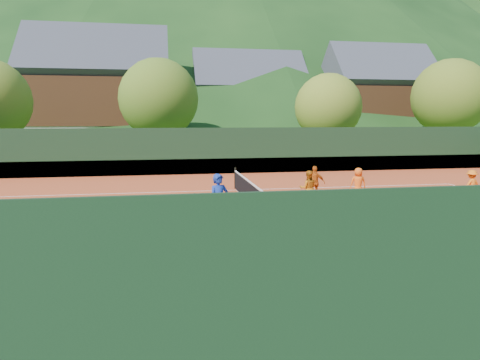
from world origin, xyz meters
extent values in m
plane|color=#294F18|center=(0.00, 0.00, 0.00)|extent=(400.00, 400.00, 0.00)
cube|color=#B8411D|center=(0.00, 0.00, 0.01)|extent=(40.00, 24.00, 0.02)
cone|color=black|center=(90.00, 150.00, 47.50)|extent=(260.00, 260.00, 95.00)
imported|color=navy|center=(-1.84, -2.14, 0.95)|extent=(0.80, 0.67, 1.86)
imported|color=#CA6C11|center=(2.27, 1.08, 0.76)|extent=(0.81, 0.69, 1.49)
imported|color=#CA5712|center=(3.02, 2.40, 0.78)|extent=(0.96, 0.62, 1.52)
imported|color=orange|center=(4.96, 2.13, 0.74)|extent=(0.78, 0.59, 1.43)
imported|color=orange|center=(9.90, 1.18, 0.69)|extent=(0.95, 0.66, 1.34)
sphere|color=#BFEE27|center=(1.80, -6.35, 0.05)|extent=(0.07, 0.07, 0.07)
sphere|color=#BFEE27|center=(-7.64, -1.64, 0.05)|extent=(0.07, 0.07, 0.07)
sphere|color=#BFEE27|center=(-2.08, -1.63, 0.05)|extent=(0.07, 0.07, 0.07)
sphere|color=#BFEE27|center=(-3.19, -5.67, 0.05)|extent=(0.07, 0.07, 0.07)
sphere|color=#BFEE27|center=(-3.07, -1.65, 0.05)|extent=(0.07, 0.07, 0.07)
sphere|color=#BFEE27|center=(4.70, -5.16, 0.05)|extent=(0.07, 0.07, 0.07)
sphere|color=#BFEE27|center=(-0.98, -2.61, 0.05)|extent=(0.07, 0.07, 0.07)
sphere|color=#BFEE27|center=(4.04, -4.01, 0.05)|extent=(0.07, 0.07, 0.07)
sphere|color=#BFEE27|center=(-1.26, -7.91, 0.05)|extent=(0.07, 0.07, 0.07)
sphere|color=#BFEE27|center=(4.43, -5.41, 0.05)|extent=(0.07, 0.07, 0.07)
sphere|color=#BFEE27|center=(6.31, -2.37, 0.05)|extent=(0.07, 0.07, 0.07)
sphere|color=#BFEE27|center=(-2.69, -8.12, 0.05)|extent=(0.07, 0.07, 0.07)
sphere|color=#BFEE27|center=(0.30, -2.02, 0.05)|extent=(0.07, 0.07, 0.07)
sphere|color=#BFEE27|center=(-0.34, -3.22, 0.05)|extent=(0.07, 0.07, 0.07)
sphere|color=#BFEE27|center=(-5.68, -2.67, 0.05)|extent=(0.07, 0.07, 0.07)
sphere|color=#BFEE27|center=(-5.86, -7.15, 0.05)|extent=(0.07, 0.07, 0.07)
sphere|color=#BFEE27|center=(-1.16, -6.78, 0.05)|extent=(0.07, 0.07, 0.07)
cube|color=white|center=(0.00, -5.49, 0.02)|extent=(23.77, 0.06, 0.00)
cube|color=white|center=(0.00, 5.49, 0.02)|extent=(23.77, 0.06, 0.00)
cube|color=white|center=(0.00, -4.12, 0.02)|extent=(23.77, 0.06, 0.00)
cube|color=silver|center=(0.00, 4.12, 0.02)|extent=(23.77, 0.06, 0.00)
cube|color=silver|center=(-6.40, 0.00, 0.02)|extent=(0.06, 8.23, 0.00)
cube|color=silver|center=(6.40, 0.00, 0.02)|extent=(0.06, 8.23, 0.00)
cube|color=white|center=(0.00, 0.00, 0.02)|extent=(12.80, 0.06, 0.00)
cube|color=white|center=(0.00, 0.00, 0.02)|extent=(0.06, 10.97, 0.00)
cube|color=black|center=(0.00, 0.00, 0.47)|extent=(0.03, 11.97, 0.90)
cube|color=white|center=(0.00, 0.00, 0.94)|extent=(0.05, 11.97, 0.06)
cylinder|color=black|center=(0.00, -5.99, 0.57)|extent=(0.10, 0.10, 1.10)
cylinder|color=black|center=(0.00, 5.99, 0.57)|extent=(0.10, 0.10, 1.10)
cube|color=black|center=(0.00, 12.00, 1.52)|extent=(40.00, 0.05, 3.00)
cube|color=#185626|center=(0.00, 12.00, 0.52)|extent=(40.40, 0.05, 1.00)
cylinder|color=black|center=(-6.07, -3.98, 0.30)|extent=(0.02, 0.02, 0.55)
cylinder|color=black|center=(-5.52, -3.98, 0.30)|extent=(0.02, 0.02, 0.55)
cylinder|color=black|center=(-6.07, -3.43, 0.30)|extent=(0.02, 0.02, 0.55)
cylinder|color=black|center=(-5.52, -3.43, 0.30)|extent=(0.02, 0.02, 0.55)
cube|color=black|center=(-5.80, -3.71, 0.57)|extent=(0.55, 0.55, 0.02)
cube|color=black|center=(-5.80, -3.98, 0.80)|extent=(0.55, 0.02, 0.45)
cube|color=black|center=(-5.80, -3.43, 0.80)|extent=(0.55, 0.02, 0.45)
cube|color=black|center=(-6.07, -3.71, 0.80)|extent=(0.02, 0.55, 0.45)
cube|color=black|center=(-5.52, -3.71, 0.80)|extent=(0.02, 0.55, 0.45)
sphere|color=#CCE526|center=(-6.00, -3.91, 0.99)|extent=(0.07, 0.07, 0.07)
sphere|color=#CCE526|center=(-6.00, -3.77, 0.99)|extent=(0.07, 0.07, 0.07)
sphere|color=#CCE526|center=(-6.00, -3.64, 0.99)|extent=(0.07, 0.07, 0.07)
sphere|color=#CCE526|center=(-6.00, -3.50, 0.99)|extent=(0.07, 0.07, 0.07)
sphere|color=#CCE526|center=(-5.87, -3.91, 0.99)|extent=(0.07, 0.07, 0.07)
sphere|color=#CCE526|center=(-5.87, -3.77, 0.99)|extent=(0.07, 0.07, 0.07)
sphere|color=#CCE526|center=(-5.87, -3.64, 0.99)|extent=(0.07, 0.07, 0.07)
sphere|color=#CCE526|center=(-5.87, -3.50, 0.99)|extent=(0.07, 0.07, 0.07)
sphere|color=#CCE526|center=(-5.73, -3.91, 0.99)|extent=(0.07, 0.07, 0.07)
sphere|color=#CCE526|center=(-5.73, -3.77, 0.99)|extent=(0.07, 0.07, 0.07)
sphere|color=#CCE526|center=(-5.73, -3.64, 0.99)|extent=(0.07, 0.07, 0.07)
sphere|color=#CCE526|center=(-5.73, -3.50, 0.99)|extent=(0.07, 0.07, 0.07)
sphere|color=#CCE526|center=(-5.59, -3.91, 0.99)|extent=(0.07, 0.07, 0.07)
sphere|color=#CCE526|center=(-5.59, -3.77, 0.99)|extent=(0.07, 0.07, 0.07)
sphere|color=#CCE526|center=(-5.59, -3.64, 0.99)|extent=(0.07, 0.07, 0.07)
sphere|color=#CCE526|center=(-5.59, -3.50, 0.99)|extent=(0.07, 0.07, 0.07)
cube|color=beige|center=(-10.00, 30.00, 1.44)|extent=(12.00, 9.00, 2.88)
cube|color=#3A1E0F|center=(-10.00, 30.00, 5.12)|extent=(12.24, 9.18, 4.48)
cube|color=#3F3F47|center=(-10.00, 30.00, 7.96)|extent=(13.80, 9.93, 9.93)
cube|color=beige|center=(6.00, 34.00, 1.26)|extent=(11.00, 8.00, 2.52)
cube|color=#351F0E|center=(6.00, 34.00, 4.48)|extent=(11.22, 8.16, 3.92)
cube|color=#42424A|center=(6.00, 34.00, 7.04)|extent=(12.65, 8.82, 8.82)
cube|color=beige|center=(20.00, 30.00, 1.35)|extent=(10.00, 8.00, 2.70)
cube|color=#361C0E|center=(20.00, 30.00, 4.80)|extent=(10.20, 8.16, 4.20)
cube|color=#43434B|center=(20.00, 30.00, 7.50)|extent=(11.50, 8.82, 8.82)
cylinder|color=#3E2A19|center=(-4.00, 20.00, 1.44)|extent=(0.36, 0.36, 2.88)
sphere|color=#416B1C|center=(-4.00, 20.00, 5.20)|extent=(6.40, 6.40, 6.40)
cylinder|color=#3C2718|center=(10.00, 19.00, 1.26)|extent=(0.36, 0.36, 2.52)
sphere|color=#597B20|center=(10.00, 19.00, 4.55)|extent=(5.60, 5.60, 5.60)
cylinder|color=#3C2718|center=(22.00, 20.00, 1.53)|extent=(0.36, 0.36, 3.06)
sphere|color=#4E6F1D|center=(22.00, 20.00, 5.53)|extent=(6.80, 6.80, 6.80)
camera|label=1|loc=(-3.47, -15.62, 3.67)|focal=32.00mm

